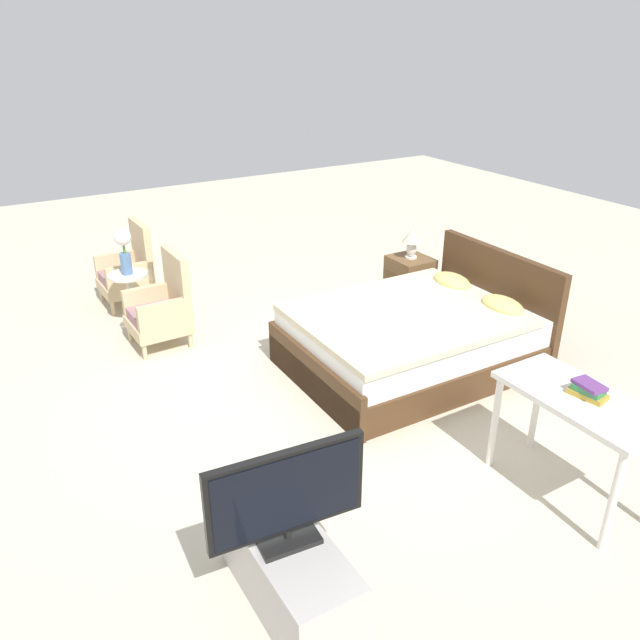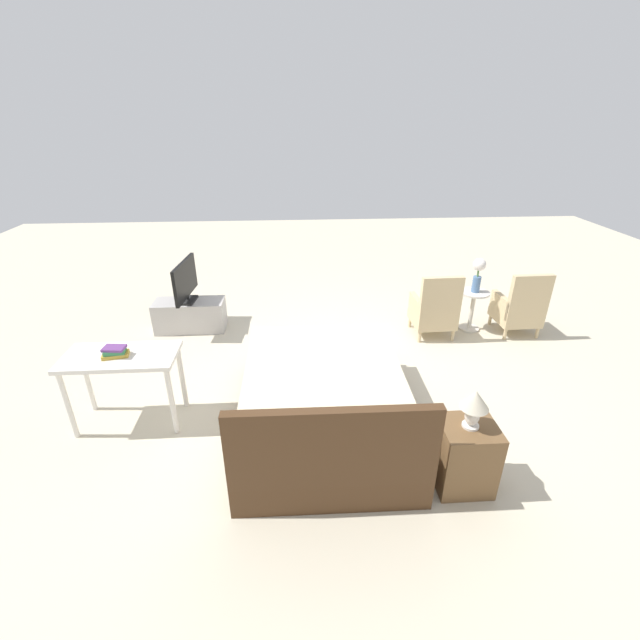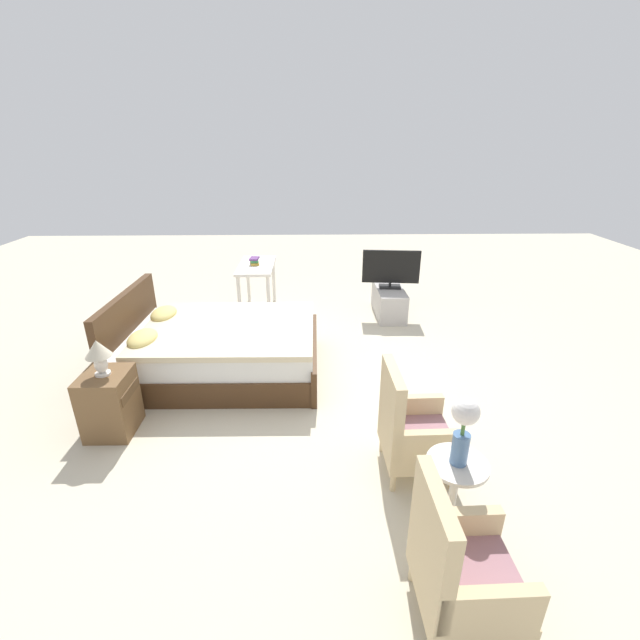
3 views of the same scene
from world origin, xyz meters
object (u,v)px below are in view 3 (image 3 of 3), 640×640
armchair_by_window_left (459,570)px  nightstand (110,403)px  bed (219,348)px  book_stack (254,261)px  armchair_by_window_right (411,431)px  vanity_desk (257,272)px  side_table (454,488)px  tv_stand (389,301)px  flower_vase (464,425)px  tv_flatscreen (391,268)px  table_lamp (98,353)px

armchair_by_window_left → nightstand: armchair_by_window_left is taller
bed → book_stack: bearing=-6.1°
armchair_by_window_right → vanity_desk: size_ratio=0.88×
side_table → vanity_desk: (4.12, 1.76, 0.28)m
tv_stand → side_table: bearing=176.3°
armchair_by_window_left → flower_vase: size_ratio=1.93×
armchair_by_window_left → book_stack: size_ratio=3.73×
flower_vase → tv_stand: (3.95, -0.25, -0.65)m
bed → book_stack: bed is taller
side_table → bed: bearing=41.8°
flower_vase → book_stack: (4.14, 1.79, -0.06)m
nightstand → tv_stand: bearing=-47.1°
armchair_by_window_right → vanity_desk: armchair_by_window_right is taller
book_stack → armchair_by_window_left: bearing=-161.0°
side_table → tv_stand: bearing=-3.7°
flower_vase → tv_flatscreen: bearing=-3.7°
armchair_by_window_right → flower_vase: 0.78m
flower_vase → table_lamp: 2.99m
flower_vase → table_lamp: (1.15, 2.77, -0.06)m
armchair_by_window_right → tv_stand: (3.36, -0.41, -0.16)m
flower_vase → nightstand: (1.15, 2.76, -0.57)m
flower_vase → tv_stand: flower_vase is taller
vanity_desk → tv_stand: bearing=-94.7°
tv_flatscreen → bed: bearing=127.7°
armchair_by_window_left → vanity_desk: bearing=18.8°
book_stack → armchair_by_window_right: bearing=-155.4°
tv_flatscreen → armchair_by_window_right: bearing=173.0°
bed → tv_flatscreen: size_ratio=2.54×
nightstand → table_lamp: size_ratio=1.80×
side_table → nightstand: bearing=67.5°
bed → book_stack: (1.92, -0.20, 0.51)m
tv_flatscreen → vanity_desk: tv_flatscreen is taller
table_lamp → tv_flatscreen: bearing=-47.1°
armchair_by_window_right → nightstand: bearing=77.9°
side_table → nightstand: 2.99m
armchair_by_window_left → side_table: size_ratio=1.60×
tv_flatscreen → vanity_desk: size_ratio=0.81×
armchair_by_window_left → armchair_by_window_right: 1.18m
table_lamp → tv_stand: size_ratio=0.34×
bed → armchair_by_window_left: bearing=-147.0°
bed → flower_vase: bearing=-138.2°
bed → vanity_desk: bearing=-6.9°
flower_vase → vanity_desk: bearing=23.1°
vanity_desk → armchair_by_window_right: bearing=-155.6°
vanity_desk → book_stack: bearing=50.6°
nightstand → side_table: bearing=-112.5°
table_lamp → tv_stand: 4.16m
bed → table_lamp: bed is taller
bed → armchair_by_window_right: (-1.63, -1.83, 0.08)m
armchair_by_window_right → table_lamp: (0.56, 2.61, 0.43)m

